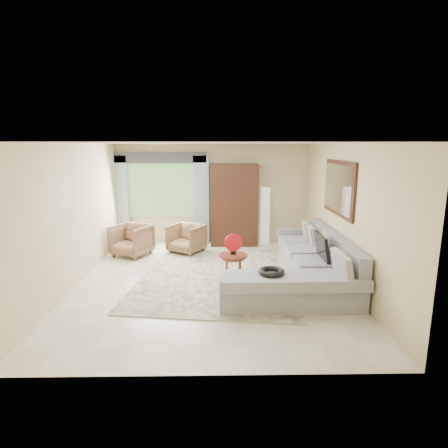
{
  "coord_description": "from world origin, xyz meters",
  "views": [
    {
      "loc": [
        0.13,
        -6.8,
        2.57
      ],
      "look_at": [
        0.25,
        0.35,
        1.05
      ],
      "focal_mm": 30.0,
      "sensor_mm": 36.0,
      "label": 1
    }
  ],
  "objects_px": {
    "sectional_sofa": "(306,270)",
    "armchair_right": "(187,238)",
    "potted_plant": "(136,235)",
    "floor_lamp": "(264,216)",
    "coffee_table": "(233,267)",
    "armchair_left": "(131,240)",
    "armoire": "(234,205)",
    "tv_screen": "(322,247)"
  },
  "relations": [
    {
      "from": "tv_screen",
      "to": "armchair_left",
      "type": "xyz_separation_m",
      "value": [
        -3.96,
        1.93,
        -0.35
      ]
    },
    {
      "from": "tv_screen",
      "to": "armchair_right",
      "type": "distance_m",
      "value": 3.47
    },
    {
      "from": "sectional_sofa",
      "to": "tv_screen",
      "type": "bearing_deg",
      "value": 0.83
    },
    {
      "from": "coffee_table",
      "to": "armchair_left",
      "type": "relative_size",
      "value": 0.66
    },
    {
      "from": "armchair_left",
      "to": "sectional_sofa",
      "type": "bearing_deg",
      "value": -2.59
    },
    {
      "from": "armchair_right",
      "to": "potted_plant",
      "type": "height_order",
      "value": "armchair_right"
    },
    {
      "from": "coffee_table",
      "to": "armchair_left",
      "type": "height_order",
      "value": "armchair_left"
    },
    {
      "from": "coffee_table",
      "to": "floor_lamp",
      "type": "bearing_deg",
      "value": 71.61
    },
    {
      "from": "armchair_right",
      "to": "floor_lamp",
      "type": "height_order",
      "value": "floor_lamp"
    },
    {
      "from": "coffee_table",
      "to": "potted_plant",
      "type": "xyz_separation_m",
      "value": [
        -2.43,
        2.72,
        -0.01
      ]
    },
    {
      "from": "coffee_table",
      "to": "armoire",
      "type": "xyz_separation_m",
      "value": [
        0.13,
        2.74,
        0.77
      ]
    },
    {
      "from": "coffee_table",
      "to": "potted_plant",
      "type": "distance_m",
      "value": 3.65
    },
    {
      "from": "sectional_sofa",
      "to": "tv_screen",
      "type": "xyz_separation_m",
      "value": [
        0.27,
        0.0,
        0.44
      ]
    },
    {
      "from": "potted_plant",
      "to": "floor_lamp",
      "type": "height_order",
      "value": "floor_lamp"
    },
    {
      "from": "coffee_table",
      "to": "tv_screen",
      "type": "bearing_deg",
      "value": -5.41
    },
    {
      "from": "floor_lamp",
      "to": "coffee_table",
      "type": "bearing_deg",
      "value": -108.39
    },
    {
      "from": "armchair_left",
      "to": "armchair_right",
      "type": "height_order",
      "value": "armchair_left"
    },
    {
      "from": "armchair_left",
      "to": "potted_plant",
      "type": "xyz_separation_m",
      "value": [
        -0.11,
        0.95,
        -0.1
      ]
    },
    {
      "from": "tv_screen",
      "to": "potted_plant",
      "type": "distance_m",
      "value": 5.0
    },
    {
      "from": "potted_plant",
      "to": "armoire",
      "type": "height_order",
      "value": "armoire"
    },
    {
      "from": "armchair_left",
      "to": "armoire",
      "type": "bearing_deg",
      "value": 46.51
    },
    {
      "from": "armchair_left",
      "to": "armoire",
      "type": "xyz_separation_m",
      "value": [
        2.46,
        0.97,
        0.68
      ]
    },
    {
      "from": "armchair_left",
      "to": "armchair_right",
      "type": "xyz_separation_m",
      "value": [
        1.28,
        0.24,
        -0.03
      ]
    },
    {
      "from": "sectional_sofa",
      "to": "floor_lamp",
      "type": "bearing_deg",
      "value": 98.33
    },
    {
      "from": "tv_screen",
      "to": "armchair_right",
      "type": "bearing_deg",
      "value": 141.05
    },
    {
      "from": "armchair_left",
      "to": "potted_plant",
      "type": "relative_size",
      "value": 1.5
    },
    {
      "from": "potted_plant",
      "to": "armoire",
      "type": "xyz_separation_m",
      "value": [
        2.56,
        0.02,
        0.78
      ]
    },
    {
      "from": "coffee_table",
      "to": "floor_lamp",
      "type": "height_order",
      "value": "floor_lamp"
    },
    {
      "from": "tv_screen",
      "to": "armoire",
      "type": "height_order",
      "value": "armoire"
    },
    {
      "from": "tv_screen",
      "to": "floor_lamp",
      "type": "xyz_separation_m",
      "value": [
        -0.7,
        2.95,
        0.03
      ]
    },
    {
      "from": "potted_plant",
      "to": "floor_lamp",
      "type": "distance_m",
      "value": 3.4
    },
    {
      "from": "sectional_sofa",
      "to": "potted_plant",
      "type": "relative_size",
      "value": 6.38
    },
    {
      "from": "armchair_right",
      "to": "armoire",
      "type": "relative_size",
      "value": 0.36
    },
    {
      "from": "sectional_sofa",
      "to": "coffee_table",
      "type": "bearing_deg",
      "value": 173.38
    },
    {
      "from": "tv_screen",
      "to": "coffee_table",
      "type": "xyz_separation_m",
      "value": [
        -1.63,
        0.15,
        -0.44
      ]
    },
    {
      "from": "armoire",
      "to": "floor_lamp",
      "type": "height_order",
      "value": "armoire"
    },
    {
      "from": "armoire",
      "to": "floor_lamp",
      "type": "relative_size",
      "value": 1.4
    },
    {
      "from": "sectional_sofa",
      "to": "tv_screen",
      "type": "relative_size",
      "value": 4.68
    },
    {
      "from": "sectional_sofa",
      "to": "armchair_left",
      "type": "xyz_separation_m",
      "value": [
        -3.69,
        1.93,
        0.09
      ]
    },
    {
      "from": "sectional_sofa",
      "to": "armchair_right",
      "type": "height_order",
      "value": "sectional_sofa"
    },
    {
      "from": "tv_screen",
      "to": "floor_lamp",
      "type": "relative_size",
      "value": 0.49
    },
    {
      "from": "tv_screen",
      "to": "armoire",
      "type": "bearing_deg",
      "value": 117.4
    }
  ]
}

